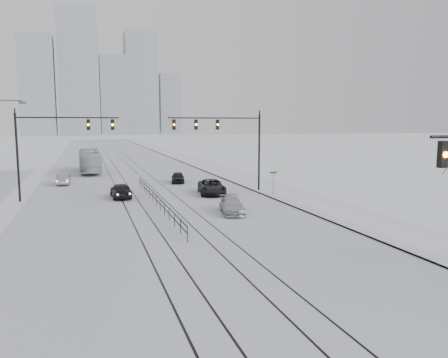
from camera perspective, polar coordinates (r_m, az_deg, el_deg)
road at (r=67.53m, az=-12.73°, el=1.11°), size 22.00×260.00×0.02m
sidewalk_east at (r=69.95m, az=-1.64°, el=1.56°), size 5.00×260.00×0.16m
curb at (r=69.32m, az=-3.59°, el=1.47°), size 0.10×260.00×0.12m
tram_rails at (r=47.78m, az=-10.66°, el=-1.33°), size 5.30×180.00×0.01m
skyline at (r=281.73m, az=-15.70°, el=11.85°), size 96.00×48.00×72.00m
traffic_mast_ne at (r=44.13m, az=0.59°, el=5.58°), size 9.60×0.37×8.00m
traffic_mast_nw at (r=43.04m, az=-21.54°, el=4.78°), size 9.10×0.37×8.00m
median_fence at (r=37.92m, az=-8.83°, el=-2.75°), size 0.06×24.00×1.00m
street_sign at (r=42.99m, az=6.45°, el=-0.07°), size 0.70×0.06×2.40m
sedan_sb_inner at (r=42.61m, az=-13.32°, el=-1.48°), size 1.93×4.37×1.46m
sedan_sb_outer at (r=53.85m, az=-20.22°, el=-0.02°), size 1.54×3.98×1.29m
sedan_nb_front at (r=43.70m, az=-1.63°, el=-1.06°), size 3.26×5.64×1.48m
sedan_nb_right at (r=34.46m, az=1.04°, el=-3.53°), size 2.51×4.50×1.23m
sedan_nb_far at (r=52.39m, az=-6.05°, el=0.19°), size 2.19×3.98×1.28m
box_truck at (r=65.89m, az=-17.14°, el=2.24°), size 3.04×11.88×3.29m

